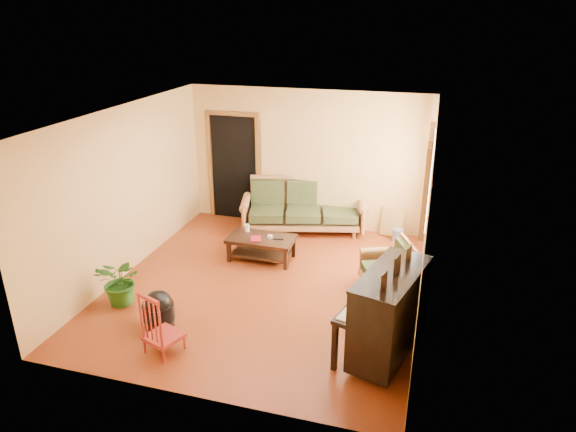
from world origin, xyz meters
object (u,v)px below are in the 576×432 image
(footstool, at_px, (159,314))
(ceramic_crock, at_px, (398,236))
(red_chair, at_px, (162,322))
(sofa, at_px, (303,207))
(potted_plant, at_px, (122,281))
(armchair, at_px, (386,266))
(coffee_table, at_px, (262,248))
(piano, at_px, (389,316))

(footstool, xyz_separation_m, ceramic_crock, (2.80, 3.59, -0.08))
(footstool, height_order, red_chair, red_chair)
(sofa, bearing_deg, potted_plant, -133.53)
(armchair, relative_size, potted_plant, 1.09)
(armchair, xyz_separation_m, footstool, (-2.75, -1.80, -0.20))
(armchair, distance_m, ceramic_crock, 1.81)
(coffee_table, height_order, ceramic_crock, coffee_table)
(potted_plant, bearing_deg, sofa, 60.90)
(piano, bearing_deg, armchair, 112.09)
(piano, bearing_deg, potted_plant, -167.30)
(armchair, distance_m, potted_plant, 3.81)
(red_chair, relative_size, potted_plant, 1.16)
(coffee_table, xyz_separation_m, piano, (2.28, -2.05, 0.37))
(sofa, xyz_separation_m, footstool, (-1.02, -3.61, -0.29))
(red_chair, relative_size, ceramic_crock, 3.53)
(armchair, xyz_separation_m, red_chair, (-2.43, -2.24, 0.03))
(coffee_table, bearing_deg, footstool, -106.30)
(footstool, xyz_separation_m, potted_plant, (-0.78, 0.37, 0.16))
(coffee_table, distance_m, red_chair, 2.72)
(piano, bearing_deg, ceramic_crock, 107.75)
(red_chair, distance_m, potted_plant, 1.37)
(piano, bearing_deg, red_chair, -150.82)
(armchair, bearing_deg, potted_plant, 178.02)
(piano, relative_size, footstool, 3.15)
(ceramic_crock, bearing_deg, footstool, -127.94)
(coffee_table, xyz_separation_m, ceramic_crock, (2.14, 1.34, -0.08))
(ceramic_crock, bearing_deg, armchair, -91.46)
(sofa, bearing_deg, red_chair, -114.31)
(sofa, distance_m, armchair, 2.51)
(coffee_table, relative_size, armchair, 1.41)
(potted_plant, bearing_deg, coffee_table, 52.55)
(sofa, bearing_deg, footstool, -120.25)
(red_chair, xyz_separation_m, potted_plant, (-1.10, 0.82, -0.06))
(piano, xyz_separation_m, red_chair, (-2.62, -0.65, -0.15))
(sofa, bearing_deg, coffee_table, -119.45)
(sofa, height_order, potted_plant, sofa)
(piano, xyz_separation_m, potted_plant, (-3.72, 0.17, -0.21))
(armchair, bearing_deg, ceramic_crock, 64.61)
(coffee_table, xyz_separation_m, potted_plant, (-1.44, -1.88, 0.16))
(coffee_table, distance_m, piano, 3.09)
(ceramic_crock, bearing_deg, red_chair, -121.61)
(sofa, xyz_separation_m, armchair, (1.73, -1.81, -0.09))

